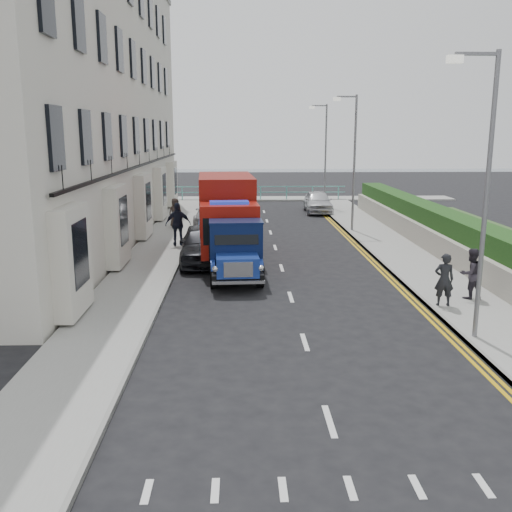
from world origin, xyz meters
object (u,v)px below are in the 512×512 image
lamp_near (483,182)px  parked_car_front (203,244)px  bedford_lorry (236,254)px  pedestrian_east_near (444,280)px  lamp_far (324,149)px  red_lorry (227,215)px  lamp_mid (352,155)px

lamp_near → parked_car_front: (-7.27, 9.00, -3.23)m
bedford_lorry → pedestrian_east_near: bearing=-31.4°
lamp_far → parked_car_front: size_ratio=1.56×
bedford_lorry → parked_car_front: (-1.34, 3.04, -0.23)m
lamp_far → red_lorry: (-6.33, -15.99, -2.20)m
parked_car_front → pedestrian_east_near: size_ratio=2.83×
lamp_near → lamp_far: (0.00, 26.00, 0.00)m
lamp_mid → bedford_lorry: size_ratio=1.50×
bedford_lorry → parked_car_front: size_ratio=1.04×
pedestrian_east_near → lamp_near: bearing=90.5°
lamp_near → parked_car_front: lamp_near is taller
parked_car_front → lamp_near: bearing=-54.0°
parked_car_front → bedford_lorry: bearing=-69.2°
lamp_near → parked_car_front: bearing=128.9°
lamp_mid → pedestrian_east_near: lamp_mid is taller
pedestrian_east_near → lamp_far: bearing=-84.1°
bedford_lorry → parked_car_front: bedford_lorry is taller
lamp_mid → pedestrian_east_near: size_ratio=4.43×
red_lorry → parked_car_front: bearing=-136.6°
lamp_near → parked_car_front: size_ratio=1.56×
lamp_near → lamp_mid: (0.00, 16.00, 0.00)m
red_lorry → parked_car_front: size_ratio=1.47×
red_lorry → parked_car_front: red_lorry is taller
bedford_lorry → pedestrian_east_near: size_ratio=2.96×
bedford_lorry → red_lorry: (-0.39, 4.05, 0.80)m
lamp_near → lamp_mid: same height
lamp_far → parked_car_front: lamp_far is taller
bedford_lorry → lamp_mid: bearing=56.5°
parked_car_front → pedestrian_east_near: pedestrian_east_near is taller
lamp_near → bedford_lorry: (-5.94, 5.96, -3.00)m
lamp_mid → lamp_far: bearing=90.0°
lamp_far → parked_car_front: bearing=-113.2°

